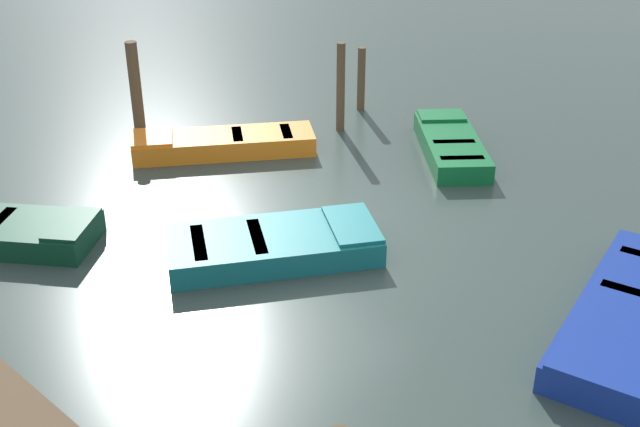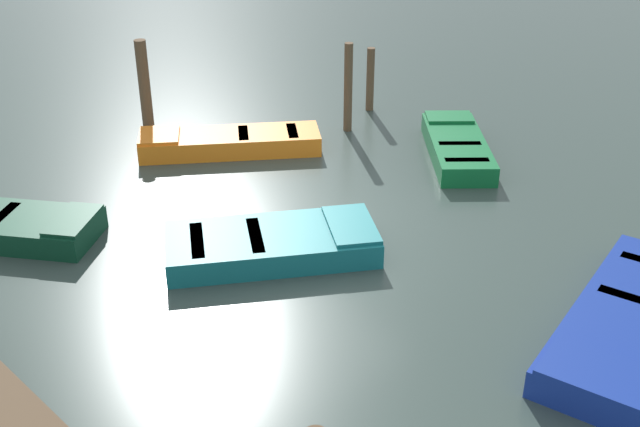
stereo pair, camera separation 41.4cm
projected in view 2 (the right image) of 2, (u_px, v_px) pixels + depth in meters
name	position (u px, v px, depth m)	size (l,w,h in m)	color
ground_plane	(320.00, 232.00, 13.54)	(80.00, 80.00, 0.00)	#33423D
rowboat_blue	(631.00, 323.00, 10.83)	(2.63, 4.36, 0.46)	navy
rowboat_teal	(273.00, 243.00, 12.76)	(2.89, 3.65, 0.46)	#14666B
rowboat_green	(457.00, 147.00, 16.25)	(3.01, 2.68, 0.46)	#0F602D
rowboat_orange	(229.00, 142.00, 16.49)	(2.85, 3.70, 0.46)	orange
rowboat_dark_green	(16.00, 226.00, 13.26)	(2.86, 2.75, 0.46)	#0C3823
mooring_piling_center	(370.00, 79.00, 18.42)	(0.18, 0.18, 1.49)	brown
mooring_piling_far_right	(348.00, 88.00, 17.17)	(0.18, 0.18, 1.97)	brown
mooring_piling_near_right	(144.00, 85.00, 17.33)	(0.25, 0.25, 1.98)	brown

